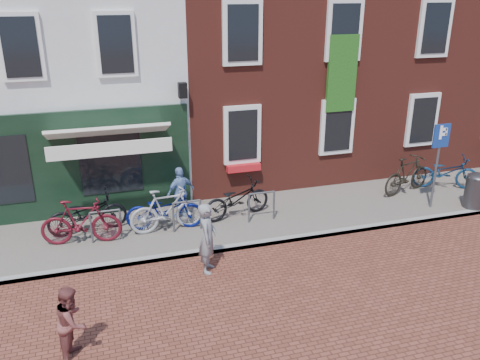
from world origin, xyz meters
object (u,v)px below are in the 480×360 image
object	(u,v)px
bicycle_0	(87,213)
bicycle_3	(167,210)
woman	(208,238)
cafe_person	(181,192)
bicycle_2	(165,210)
bicycle_5	(407,175)
boy	(72,322)
bicycle_6	(445,172)
litter_bin	(476,189)
parking_sign	(439,151)
bicycle_1	(81,222)
bicycle_4	(237,199)

from	to	relation	value
bicycle_0	bicycle_3	world-z (taller)	bicycle_3
woman	cafe_person	size ratio (longest dim) A/B	1.13
bicycle_3	woman	bearing A→B (deg)	-168.47
bicycle_0	bicycle_2	xyz separation A→B (m)	(1.89, -0.37, 0.00)
woman	bicycle_5	size ratio (longest dim) A/B	0.85
boy	bicycle_6	distance (m)	11.81
bicycle_0	bicycle_5	distance (m)	9.26
bicycle_3	litter_bin	bearing A→B (deg)	-101.36
parking_sign	bicycle_3	size ratio (longest dim) A/B	1.27
boy	bicycle_6	xyz separation A→B (m)	(10.93, 4.49, -0.06)
litter_bin	cafe_person	world-z (taller)	cafe_person
litter_bin	bicycle_1	xyz separation A→B (m)	(-10.63, 0.96, 0.01)
parking_sign	woman	bearing A→B (deg)	-168.93
litter_bin	parking_sign	xyz separation A→B (m)	(-1.15, 0.35, 1.11)
bicycle_3	bicycle_1	bearing A→B (deg)	88.12
bicycle_6	bicycle_1	bearing A→B (deg)	115.51
litter_bin	bicycle_4	world-z (taller)	litter_bin
woman	cafe_person	bearing A→B (deg)	23.96
parking_sign	bicycle_0	bearing A→B (deg)	172.64
parking_sign	bicycle_1	xyz separation A→B (m)	(-9.47, 0.61, -1.10)
cafe_person	bicycle_0	bearing A→B (deg)	-18.63
litter_bin	bicycle_1	bearing A→B (deg)	174.86
bicycle_3	bicycle_6	size ratio (longest dim) A/B	0.97
parking_sign	bicycle_1	bearing A→B (deg)	176.33
boy	bicycle_6	world-z (taller)	boy
bicycle_2	parking_sign	bearing A→B (deg)	-87.09
litter_bin	bicycle_2	bearing A→B (deg)	172.14
bicycle_3	parking_sign	bearing A→B (deg)	-99.77
parking_sign	bicycle_1	size ratio (longest dim) A/B	1.27
woman	bicycle_1	world-z (taller)	woman
woman	bicycle_0	distance (m)	3.58
litter_bin	bicycle_4	distance (m)	6.75
bicycle_0	bicycle_6	size ratio (longest dim) A/B	1.00
boy	bicycle_3	distance (m)	4.62
woman	bicycle_6	bearing A→B (deg)	-51.07
bicycle_5	bicycle_1	bearing A→B (deg)	76.89
cafe_person	bicycle_3	distance (m)	0.86
bicycle_4	bicycle_6	world-z (taller)	same
parking_sign	bicycle_5	size ratio (longest dim) A/B	1.27
woman	bicycle_3	bearing A→B (deg)	37.87
parking_sign	bicycle_0	size ratio (longest dim) A/B	1.24
cafe_person	bicycle_5	distance (m)	6.85
bicycle_1	bicycle_5	distance (m)	9.43
woman	boy	xyz separation A→B (m)	(-2.81, -2.01, -0.14)
woman	bicycle_6	distance (m)	8.48
bicycle_0	bicycle_4	distance (m)	3.87
boy	cafe_person	bearing A→B (deg)	-16.81
boy	cafe_person	world-z (taller)	cafe_person
bicycle_2	bicycle_5	xyz separation A→B (m)	(7.37, 0.31, 0.06)
boy	bicycle_3	size ratio (longest dim) A/B	0.71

